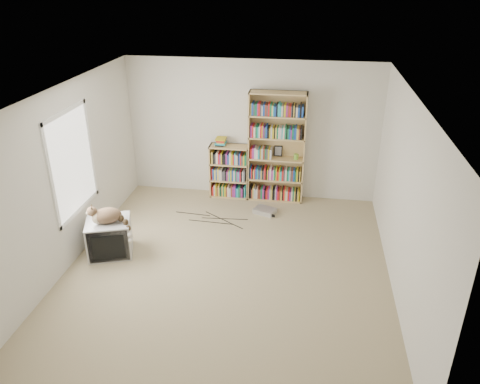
# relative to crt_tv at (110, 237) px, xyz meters

# --- Properties ---
(floor) EXTENTS (4.50, 5.00, 0.01)m
(floor) POSITION_rel_crt_tv_xyz_m (1.80, -0.14, -0.27)
(floor) COLOR tan
(floor) RESTS_ON ground
(wall_back) EXTENTS (4.50, 0.02, 2.50)m
(wall_back) POSITION_rel_crt_tv_xyz_m (1.80, 2.36, 0.98)
(wall_back) COLOR silver
(wall_back) RESTS_ON floor
(wall_front) EXTENTS (4.50, 0.02, 2.50)m
(wall_front) POSITION_rel_crt_tv_xyz_m (1.80, -2.64, 0.98)
(wall_front) COLOR silver
(wall_front) RESTS_ON floor
(wall_left) EXTENTS (0.02, 5.00, 2.50)m
(wall_left) POSITION_rel_crt_tv_xyz_m (-0.45, -0.14, 0.98)
(wall_left) COLOR silver
(wall_left) RESTS_ON floor
(wall_right) EXTENTS (0.02, 5.00, 2.50)m
(wall_right) POSITION_rel_crt_tv_xyz_m (4.05, -0.14, 0.98)
(wall_right) COLOR silver
(wall_right) RESTS_ON floor
(ceiling) EXTENTS (4.50, 5.00, 0.02)m
(ceiling) POSITION_rel_crt_tv_xyz_m (1.80, -0.14, 2.23)
(ceiling) COLOR white
(ceiling) RESTS_ON wall_back
(window) EXTENTS (0.02, 1.22, 1.52)m
(window) POSITION_rel_crt_tv_xyz_m (-0.44, 0.06, 1.13)
(window) COLOR white
(window) RESTS_ON wall_left
(crt_tv) EXTENTS (0.77, 0.74, 0.54)m
(crt_tv) POSITION_rel_crt_tv_xyz_m (0.00, 0.00, 0.00)
(crt_tv) COLOR #ABABAE
(crt_tv) RESTS_ON floor
(cat) EXTENTS (0.69, 0.42, 0.49)m
(cat) POSITION_rel_crt_tv_xyz_m (0.08, -0.06, 0.36)
(cat) COLOR #372316
(cat) RESTS_ON crt_tv
(bookcase_tall) EXTENTS (1.00, 0.30, 1.99)m
(bookcase_tall) POSITION_rel_crt_tv_xyz_m (2.27, 2.22, 0.67)
(bookcase_tall) COLOR tan
(bookcase_tall) RESTS_ON floor
(bookcase_short) EXTENTS (0.72, 0.30, 0.99)m
(bookcase_short) POSITION_rel_crt_tv_xyz_m (1.42, 2.22, 0.19)
(bookcase_short) COLOR tan
(bookcase_short) RESTS_ON floor
(book_stack) EXTENTS (0.19, 0.25, 0.13)m
(book_stack) POSITION_rel_crt_tv_xyz_m (1.27, 2.23, 0.79)
(book_stack) COLOR red
(book_stack) RESTS_ON bookcase_short
(green_mug) EXTENTS (0.08, 0.08, 0.09)m
(green_mug) POSITION_rel_crt_tv_xyz_m (2.62, 2.20, 0.59)
(green_mug) COLOR #6EAE31
(green_mug) RESTS_ON bookcase_tall
(framed_print) EXTENTS (0.14, 0.05, 0.19)m
(framed_print) POSITION_rel_crt_tv_xyz_m (2.29, 2.30, 0.64)
(framed_print) COLOR black
(framed_print) RESTS_ON bookcase_tall
(dvd_player) EXTENTS (0.43, 0.37, 0.08)m
(dvd_player) POSITION_rel_crt_tv_xyz_m (2.15, 1.61, -0.23)
(dvd_player) COLOR silver
(dvd_player) RESTS_ON floor
(wall_outlet) EXTENTS (0.01, 0.08, 0.13)m
(wall_outlet) POSITION_rel_crt_tv_xyz_m (-0.44, 0.34, 0.05)
(wall_outlet) COLOR silver
(wall_outlet) RESTS_ON wall_left
(floor_cables) EXTENTS (1.20, 0.70, 0.01)m
(floor_cables) POSITION_rel_crt_tv_xyz_m (1.45, 1.24, -0.27)
(floor_cables) COLOR black
(floor_cables) RESTS_ON floor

